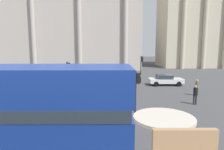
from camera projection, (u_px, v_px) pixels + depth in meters
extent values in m
cylinder|color=black|center=(98.00, 141.00, 9.24)|extent=(0.98, 0.22, 0.98)
cylinder|color=beige|center=(164.00, 118.00, 1.96)|extent=(0.60, 0.60, 0.03)
cube|color=#BCB2A8|center=(65.00, 18.00, 46.65)|extent=(34.25, 14.86, 23.02)
cylinder|color=#BCB2A8|center=(33.00, 21.00, 39.06)|extent=(0.90, 0.90, 19.56)
cylinder|color=#BCB2A8|center=(79.00, 21.00, 39.11)|extent=(0.90, 0.90, 19.56)
cylinder|color=#BCB2A8|center=(126.00, 22.00, 39.16)|extent=(0.90, 0.90, 19.56)
cylinder|color=beige|center=(184.00, 32.00, 43.51)|extent=(0.90, 0.90, 15.92)
cylinder|color=beige|center=(205.00, 32.00, 43.54)|extent=(0.90, 0.90, 15.92)
cylinder|color=black|center=(135.00, 96.00, 13.11)|extent=(0.12, 0.12, 3.25)
cube|color=black|center=(138.00, 78.00, 12.95)|extent=(0.20, 0.24, 0.70)
sphere|color=green|center=(140.00, 76.00, 12.93)|extent=(0.14, 0.14, 0.14)
cylinder|color=black|center=(67.00, 79.00, 19.29)|extent=(0.12, 0.12, 3.42)
cube|color=black|center=(69.00, 66.00, 19.11)|extent=(0.20, 0.24, 0.70)
sphere|color=gold|center=(70.00, 65.00, 19.09)|extent=(0.14, 0.14, 0.14)
cylinder|color=black|center=(141.00, 69.00, 26.70)|extent=(0.12, 0.12, 3.66)
cube|color=black|center=(142.00, 59.00, 26.51)|extent=(0.20, 0.24, 0.70)
sphere|color=green|center=(143.00, 58.00, 26.49)|extent=(0.14, 0.14, 0.14)
cylinder|color=black|center=(81.00, 74.00, 33.31)|extent=(0.60, 0.18, 0.60)
cylinder|color=black|center=(79.00, 76.00, 31.58)|extent=(0.60, 0.18, 0.60)
cylinder|color=black|center=(64.00, 74.00, 33.30)|extent=(0.60, 0.18, 0.60)
cylinder|color=black|center=(62.00, 76.00, 31.57)|extent=(0.60, 0.18, 0.60)
cube|color=#19234C|center=(71.00, 73.00, 32.40)|extent=(4.20, 1.75, 0.55)
cube|color=#2D3842|center=(70.00, 70.00, 32.33)|extent=(1.89, 1.61, 0.50)
cylinder|color=black|center=(174.00, 82.00, 26.25)|extent=(0.60, 0.18, 0.60)
cylinder|color=black|center=(179.00, 84.00, 24.52)|extent=(0.60, 0.18, 0.60)
cylinder|color=black|center=(153.00, 82.00, 26.23)|extent=(0.60, 0.18, 0.60)
cylinder|color=black|center=(156.00, 84.00, 24.50)|extent=(0.60, 0.18, 0.60)
cube|color=silver|center=(166.00, 81.00, 25.34)|extent=(4.20, 1.75, 0.55)
cube|color=#2D3842|center=(164.00, 77.00, 25.26)|extent=(1.89, 1.61, 0.50)
cylinder|color=#282B33|center=(84.00, 90.00, 20.77)|extent=(0.14, 0.14, 0.79)
cylinder|color=#282B33|center=(85.00, 90.00, 20.77)|extent=(0.14, 0.14, 0.79)
cylinder|color=silver|center=(84.00, 83.00, 20.67)|extent=(0.32, 0.32, 0.63)
sphere|color=tan|center=(84.00, 79.00, 20.61)|extent=(0.21, 0.21, 0.21)
cylinder|color=#282B33|center=(77.00, 102.00, 16.24)|extent=(0.14, 0.14, 0.78)
cylinder|color=#282B33|center=(79.00, 102.00, 16.24)|extent=(0.14, 0.14, 0.78)
cylinder|color=#B22323|center=(78.00, 93.00, 16.15)|extent=(0.32, 0.32, 0.62)
sphere|color=tan|center=(78.00, 88.00, 16.09)|extent=(0.21, 0.21, 0.21)
cylinder|color=#282B33|center=(196.00, 92.00, 19.86)|extent=(0.14, 0.14, 0.79)
cylinder|color=#282B33|center=(197.00, 92.00, 19.86)|extent=(0.14, 0.14, 0.79)
cylinder|color=#606638|center=(197.00, 85.00, 19.76)|extent=(0.32, 0.32, 0.63)
sphere|color=tan|center=(197.00, 81.00, 19.70)|extent=(0.21, 0.21, 0.21)
cylinder|color=#282B33|center=(194.00, 100.00, 16.79)|extent=(0.14, 0.14, 0.80)
cylinder|color=#282B33|center=(196.00, 100.00, 16.79)|extent=(0.14, 0.14, 0.80)
cylinder|color=black|center=(195.00, 92.00, 16.69)|extent=(0.32, 0.32, 0.63)
sphere|color=tan|center=(196.00, 87.00, 16.63)|extent=(0.22, 0.22, 0.22)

